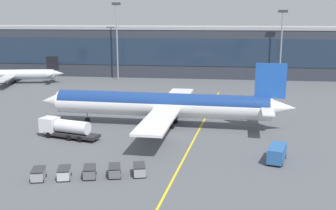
{
  "coord_description": "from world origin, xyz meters",
  "views": [
    {
      "loc": [
        7.96,
        -69.03,
        20.57
      ],
      "look_at": [
        -1.62,
        3.84,
        4.5
      ],
      "focal_mm": 44.38,
      "sensor_mm": 36.0,
      "label": 1
    }
  ],
  "objects_px": {
    "main_airliner": "(162,105)",
    "fuel_tanker": "(65,128)",
    "commuter_jet_far": "(8,75)",
    "baggage_cart_4": "(139,170)",
    "baggage_cart_2": "(90,172)",
    "crew_van": "(277,153)",
    "baggage_cart_1": "(64,173)",
    "baggage_cart_3": "(115,171)",
    "baggage_cart_0": "(38,174)"
  },
  "relations": [
    {
      "from": "baggage_cart_2",
      "to": "fuel_tanker",
      "type": "bearing_deg",
      "value": 120.03
    },
    {
      "from": "baggage_cart_1",
      "to": "crew_van",
      "type": "bearing_deg",
      "value": 19.59
    },
    {
      "from": "main_airliner",
      "to": "commuter_jet_far",
      "type": "bearing_deg",
      "value": 141.51
    },
    {
      "from": "baggage_cart_2",
      "to": "commuter_jet_far",
      "type": "relative_size",
      "value": 0.09
    },
    {
      "from": "fuel_tanker",
      "to": "baggage_cart_3",
      "type": "relative_size",
      "value": 3.76
    },
    {
      "from": "main_airliner",
      "to": "baggage_cart_0",
      "type": "height_order",
      "value": "main_airliner"
    },
    {
      "from": "commuter_jet_far",
      "to": "main_airliner",
      "type": "bearing_deg",
      "value": -38.49
    },
    {
      "from": "baggage_cart_2",
      "to": "baggage_cart_3",
      "type": "xyz_separation_m",
      "value": [
        3.1,
        0.8,
        0.0
      ]
    },
    {
      "from": "crew_van",
      "to": "baggage_cart_0",
      "type": "height_order",
      "value": "crew_van"
    },
    {
      "from": "baggage_cart_2",
      "to": "baggage_cart_4",
      "type": "height_order",
      "value": "same"
    },
    {
      "from": "baggage_cart_4",
      "to": "commuter_jet_far",
      "type": "relative_size",
      "value": 0.09
    },
    {
      "from": "baggage_cart_3",
      "to": "main_airliner",
      "type": "bearing_deg",
      "value": 84.32
    },
    {
      "from": "baggage_cart_3",
      "to": "baggage_cart_2",
      "type": "bearing_deg",
      "value": -165.59
    },
    {
      "from": "baggage_cart_2",
      "to": "commuter_jet_far",
      "type": "distance_m",
      "value": 83.69
    },
    {
      "from": "baggage_cart_0",
      "to": "fuel_tanker",
      "type": "bearing_deg",
      "value": 100.47
    },
    {
      "from": "baggage_cart_4",
      "to": "fuel_tanker",
      "type": "bearing_deg",
      "value": 136.54
    },
    {
      "from": "baggage_cart_1",
      "to": "baggage_cart_3",
      "type": "bearing_deg",
      "value": 14.41
    },
    {
      "from": "commuter_jet_far",
      "to": "fuel_tanker",
      "type": "bearing_deg",
      "value": -53.87
    },
    {
      "from": "baggage_cart_1",
      "to": "baggage_cart_4",
      "type": "bearing_deg",
      "value": 14.41
    },
    {
      "from": "baggage_cart_0",
      "to": "baggage_cart_2",
      "type": "relative_size",
      "value": 1.0
    },
    {
      "from": "baggage_cart_3",
      "to": "commuter_jet_far",
      "type": "height_order",
      "value": "commuter_jet_far"
    },
    {
      "from": "baggage_cart_2",
      "to": "baggage_cart_3",
      "type": "height_order",
      "value": "same"
    },
    {
      "from": "main_airliner",
      "to": "baggage_cart_0",
      "type": "xyz_separation_m",
      "value": [
        -11.84,
        -27.95,
        -3.32
      ]
    },
    {
      "from": "baggage_cart_2",
      "to": "baggage_cart_4",
      "type": "bearing_deg",
      "value": 14.41
    },
    {
      "from": "main_airliner",
      "to": "baggage_cart_2",
      "type": "xyz_separation_m",
      "value": [
        -5.64,
        -26.35,
        -3.32
      ]
    },
    {
      "from": "crew_van",
      "to": "main_airliner",
      "type": "bearing_deg",
      "value": 137.64
    },
    {
      "from": "baggage_cart_0",
      "to": "baggage_cart_4",
      "type": "xyz_separation_m",
      "value": [
        12.4,
        3.19,
        0.0
      ]
    },
    {
      "from": "main_airliner",
      "to": "baggage_cart_0",
      "type": "bearing_deg",
      "value": -112.96
    },
    {
      "from": "baggage_cart_1",
      "to": "commuter_jet_far",
      "type": "bearing_deg",
      "value": 122.66
    },
    {
      "from": "baggage_cart_2",
      "to": "baggage_cart_3",
      "type": "bearing_deg",
      "value": 14.41
    },
    {
      "from": "fuel_tanker",
      "to": "crew_van",
      "type": "distance_m",
      "value": 34.95
    },
    {
      "from": "main_airliner",
      "to": "fuel_tanker",
      "type": "distance_m",
      "value": 18.25
    },
    {
      "from": "baggage_cart_0",
      "to": "crew_van",
      "type": "bearing_deg",
      "value": 19.08
    },
    {
      "from": "baggage_cart_0",
      "to": "baggage_cart_4",
      "type": "bearing_deg",
      "value": 14.41
    },
    {
      "from": "main_airliner",
      "to": "baggage_cart_4",
      "type": "distance_m",
      "value": 24.99
    },
    {
      "from": "main_airliner",
      "to": "baggage_cart_2",
      "type": "distance_m",
      "value": 27.15
    },
    {
      "from": "crew_van",
      "to": "baggage_cart_2",
      "type": "height_order",
      "value": "crew_van"
    },
    {
      "from": "main_airliner",
      "to": "baggage_cart_2",
      "type": "height_order",
      "value": "main_airliner"
    },
    {
      "from": "crew_van",
      "to": "commuter_jet_far",
      "type": "xyz_separation_m",
      "value": [
        -72.28,
        59.68,
        1.47
      ]
    },
    {
      "from": "baggage_cart_0",
      "to": "baggage_cart_2",
      "type": "bearing_deg",
      "value": 14.41
    },
    {
      "from": "main_airliner",
      "to": "baggage_cart_4",
      "type": "bearing_deg",
      "value": -88.71
    },
    {
      "from": "crew_van",
      "to": "baggage_cart_4",
      "type": "distance_m",
      "value": 19.87
    },
    {
      "from": "fuel_tanker",
      "to": "baggage_cart_2",
      "type": "height_order",
      "value": "fuel_tanker"
    },
    {
      "from": "baggage_cart_0",
      "to": "commuter_jet_far",
      "type": "distance_m",
      "value": 81.68
    },
    {
      "from": "baggage_cart_3",
      "to": "commuter_jet_far",
      "type": "xyz_separation_m",
      "value": [
        -50.78,
        67.95,
        2.0
      ]
    },
    {
      "from": "fuel_tanker",
      "to": "main_airliner",
      "type": "bearing_deg",
      "value": 32.95
    },
    {
      "from": "fuel_tanker",
      "to": "baggage_cart_0",
      "type": "xyz_separation_m",
      "value": [
        3.34,
        -18.1,
        -0.96
      ]
    },
    {
      "from": "crew_van",
      "to": "baggage_cart_4",
      "type": "xyz_separation_m",
      "value": [
        -18.4,
        -7.47,
        -0.53
      ]
    },
    {
      "from": "main_airliner",
      "to": "baggage_cart_1",
      "type": "height_order",
      "value": "main_airliner"
    },
    {
      "from": "main_airliner",
      "to": "crew_van",
      "type": "height_order",
      "value": "main_airliner"
    }
  ]
}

